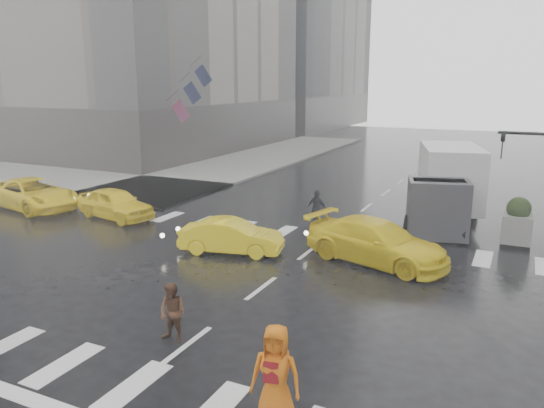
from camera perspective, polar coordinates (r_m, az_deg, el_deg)
The scene contains 14 objects.
ground at distance 16.69m, azimuth -1.17°, elevation -9.04°, with size 120.00×120.00×0.00m, color black.
sidewalk_nw at distance 41.46m, azimuth -14.51°, elevation 4.07°, with size 35.00×35.00×0.15m, color slate.
road_markings at distance 16.69m, azimuth -1.17°, elevation -9.02°, with size 18.00×48.00×0.01m, color silver, non-canonical shape.
planter_west at distance 22.63m, azimuth 24.89°, elevation -1.71°, with size 1.10×1.10×1.80m.
flag_cluster at distance 39.11m, azimuth -8.94°, elevation 12.00°, with size 2.87×3.06×4.69m.
pedestrian_brown at distance 13.46m, azimuth -10.65°, elevation -11.43°, with size 0.73×0.57×1.51m, color #482B1A.
pedestrian_orange at distance 10.30m, azimuth 0.41°, elevation -17.90°, with size 1.06×0.79×1.97m.
pedestrian_far_a at distance 23.08m, azimuth 4.87°, elevation -0.56°, with size 1.00×0.61×1.71m, color black.
pedestrian_far_b at distance 23.14m, azimuth 15.13°, elevation -0.98°, with size 1.09×0.60×1.68m, color black.
taxi_front at distance 25.77m, azimuth -16.49°, elevation 0.05°, with size 1.68×4.18×1.42m, color yellow.
taxi_mid at distance 19.86m, azimuth -4.40°, elevation -3.49°, with size 1.34×3.84×1.27m, color yellow.
taxi_rear at distance 19.09m, azimuth 11.19°, elevation -4.00°, with size 2.12×4.61×1.51m, color yellow.
taxi_far at distance 29.16m, azimuth -24.35°, elevation 1.00°, with size 2.53×4.86×1.53m, color yellow.
box_truck at distance 24.61m, azimuth 18.27°, elevation 2.00°, with size 2.42×6.47×3.44m.
Camera 1 is at (6.98, -13.79, 6.29)m, focal length 35.00 mm.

